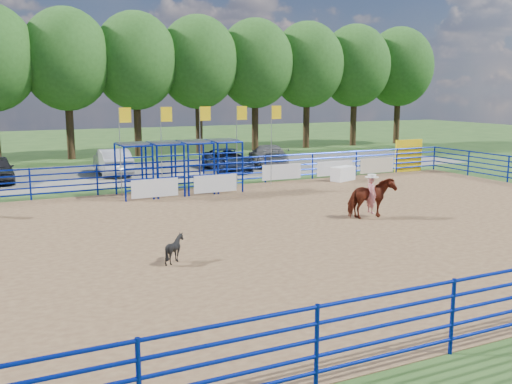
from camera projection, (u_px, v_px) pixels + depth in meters
ground at (313, 227)px, 21.08m from camera, size 120.00×120.00×0.00m
arena_dirt at (313, 227)px, 21.08m from camera, size 30.00×20.00×0.02m
gravel_strip at (174, 170)px, 36.18m from camera, size 40.00×10.00×0.01m
announcer_table at (343, 174)px, 31.82m from camera, size 1.62×1.17×0.78m
horse_and_rider at (371, 196)px, 22.33m from camera, size 1.90×0.90×2.47m
calf at (175, 249)px, 16.62m from camera, size 0.76×0.68×0.82m
car_b at (113, 162)px, 34.15m from camera, size 1.77×4.78×1.56m
car_c at (228, 160)px, 35.81m from camera, size 2.65×5.07×1.36m
car_d at (268, 155)px, 38.31m from camera, size 3.10×5.20×1.41m
perimeter_fence at (313, 207)px, 20.95m from camera, size 30.10×20.10×1.50m
chute_assembly at (186, 168)px, 27.90m from camera, size 19.32×2.41×4.20m
treeline at (135, 56)px, 42.85m from camera, size 56.40×6.40×11.24m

